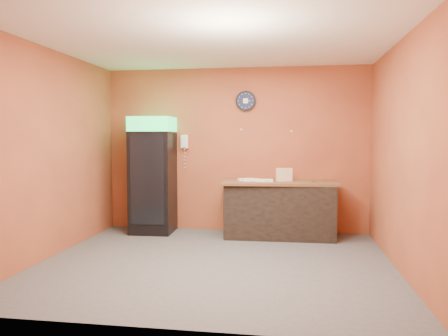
# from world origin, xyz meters

# --- Properties ---
(floor) EXTENTS (4.50, 4.50, 0.00)m
(floor) POSITION_xyz_m (0.00, 0.00, 0.00)
(floor) COLOR #47474C
(floor) RESTS_ON ground
(back_wall) EXTENTS (4.50, 0.02, 2.80)m
(back_wall) POSITION_xyz_m (0.00, 2.00, 1.40)
(back_wall) COLOR #AF5731
(back_wall) RESTS_ON floor
(left_wall) EXTENTS (0.02, 4.00, 2.80)m
(left_wall) POSITION_xyz_m (-2.25, 0.00, 1.40)
(left_wall) COLOR #AF5731
(left_wall) RESTS_ON floor
(right_wall) EXTENTS (0.02, 4.00, 2.80)m
(right_wall) POSITION_xyz_m (2.25, 0.00, 1.40)
(right_wall) COLOR #AF5731
(right_wall) RESTS_ON floor
(ceiling) EXTENTS (4.50, 4.00, 0.02)m
(ceiling) POSITION_xyz_m (0.00, 0.00, 2.80)
(ceiling) COLOR white
(ceiling) RESTS_ON back_wall
(beverage_cooler) EXTENTS (0.71, 0.72, 1.96)m
(beverage_cooler) POSITION_xyz_m (-1.37, 1.61, 0.96)
(beverage_cooler) COLOR black
(beverage_cooler) RESTS_ON floor
(prep_counter) EXTENTS (1.75, 0.81, 0.87)m
(prep_counter) POSITION_xyz_m (0.77, 1.61, 0.43)
(prep_counter) COLOR black
(prep_counter) RESTS_ON floor
(wall_clock) EXTENTS (0.34, 0.06, 0.34)m
(wall_clock) POSITION_xyz_m (0.18, 1.97, 2.23)
(wall_clock) COLOR black
(wall_clock) RESTS_ON back_wall
(wall_phone) EXTENTS (0.12, 0.11, 0.23)m
(wall_phone) POSITION_xyz_m (-0.89, 1.95, 1.54)
(wall_phone) COLOR white
(wall_phone) RESTS_ON back_wall
(butcher_paper) EXTENTS (1.89, 0.95, 0.04)m
(butcher_paper) POSITION_xyz_m (0.77, 1.61, 0.89)
(butcher_paper) COLOR brown
(butcher_paper) RESTS_ON prep_counter
(sub_roll_stack) EXTENTS (0.26, 0.16, 0.21)m
(sub_roll_stack) POSITION_xyz_m (0.84, 1.61, 1.01)
(sub_roll_stack) COLOR beige
(sub_roll_stack) RESTS_ON butcher_paper
(wrapped_sandwich_left) EXTENTS (0.29, 0.18, 0.04)m
(wrapped_sandwich_left) POSITION_xyz_m (0.31, 1.54, 0.93)
(wrapped_sandwich_left) COLOR white
(wrapped_sandwich_left) RESTS_ON butcher_paper
(wrapped_sandwich_mid) EXTENTS (0.30, 0.14, 0.04)m
(wrapped_sandwich_mid) POSITION_xyz_m (0.52, 1.48, 0.93)
(wrapped_sandwich_mid) COLOR white
(wrapped_sandwich_mid) RESTS_ON butcher_paper
(wrapped_sandwich_right) EXTENTS (0.28, 0.21, 0.04)m
(wrapped_sandwich_right) POSITION_xyz_m (0.22, 1.61, 0.93)
(wrapped_sandwich_right) COLOR white
(wrapped_sandwich_right) RESTS_ON butcher_paper
(kitchen_tool) EXTENTS (0.05, 0.05, 0.05)m
(kitchen_tool) POSITION_xyz_m (0.65, 1.73, 0.94)
(kitchen_tool) COLOR silver
(kitchen_tool) RESTS_ON butcher_paper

